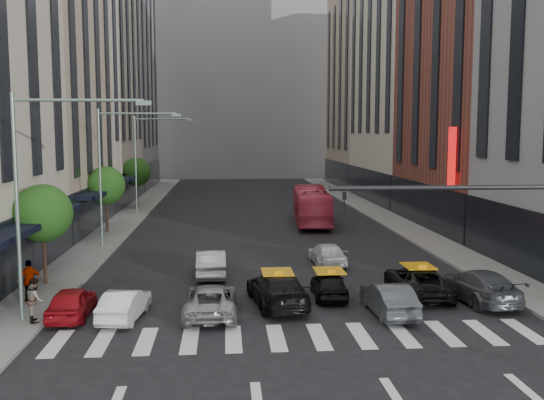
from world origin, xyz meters
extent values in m
plane|color=black|center=(0.00, 0.00, 0.00)|extent=(160.00, 160.00, 0.00)
cube|color=slate|center=(-11.50, 30.00, 0.07)|extent=(3.00, 96.00, 0.15)
cube|color=slate|center=(11.50, 30.00, 0.07)|extent=(3.00, 96.00, 0.15)
cube|color=tan|center=(-17.00, 28.00, 12.00)|extent=(8.00, 16.00, 24.00)
cube|color=beige|center=(-17.00, 46.00, 18.00)|extent=(8.00, 20.00, 36.00)
cube|color=gray|center=(-17.00, 65.00, 15.00)|extent=(8.00, 18.00, 30.00)
cube|color=brown|center=(17.00, 27.00, 13.00)|extent=(8.00, 18.00, 26.00)
cube|color=beige|center=(17.00, 46.00, 20.00)|extent=(8.00, 20.00, 40.00)
cube|color=tan|center=(17.00, 65.00, 14.00)|extent=(8.00, 18.00, 28.00)
cube|color=gray|center=(0.00, 85.00, 18.00)|extent=(30.00, 10.00, 36.00)
cylinder|color=black|center=(-11.80, 10.00, 1.72)|extent=(0.18, 0.18, 3.15)
sphere|color=#154112|center=(-11.80, 10.00, 3.66)|extent=(2.88, 2.88, 2.88)
cylinder|color=black|center=(-11.80, 26.00, 1.72)|extent=(0.18, 0.18, 3.15)
sphere|color=#154112|center=(-11.80, 26.00, 3.66)|extent=(2.88, 2.88, 2.88)
cylinder|color=black|center=(-11.80, 42.00, 1.72)|extent=(0.18, 0.18, 3.15)
sphere|color=#154112|center=(-11.80, 42.00, 3.66)|extent=(2.88, 2.88, 2.88)
cylinder|color=gray|center=(-11.00, 4.00, 4.65)|extent=(0.16, 0.16, 9.00)
cylinder|color=gray|center=(-8.50, 4.00, 8.85)|extent=(5.00, 0.12, 0.12)
cube|color=gray|center=(-6.00, 4.00, 8.75)|extent=(0.60, 0.25, 0.18)
cylinder|color=gray|center=(-11.00, 20.00, 4.65)|extent=(0.16, 0.16, 9.00)
cylinder|color=gray|center=(-8.50, 20.00, 8.85)|extent=(5.00, 0.12, 0.12)
cube|color=gray|center=(-6.00, 20.00, 8.75)|extent=(0.60, 0.25, 0.18)
cylinder|color=gray|center=(-11.00, 36.00, 4.65)|extent=(0.16, 0.16, 9.00)
cylinder|color=gray|center=(-8.50, 36.00, 8.85)|extent=(5.00, 0.12, 0.12)
cube|color=gray|center=(-6.00, 36.00, 8.75)|extent=(0.60, 0.25, 0.18)
cylinder|color=black|center=(5.50, -1.00, 5.80)|extent=(10.00, 0.16, 0.16)
imported|color=black|center=(1.00, -1.00, 5.30)|extent=(0.13, 0.16, 0.80)
cube|color=red|center=(12.60, 20.00, 6.00)|extent=(0.30, 0.70, 4.00)
imported|color=#A10E17|center=(-9.20, 4.64, 0.65)|extent=(1.55, 3.81, 1.29)
imported|color=silver|center=(-7.00, 4.28, 0.62)|extent=(1.78, 3.90, 1.24)
imported|color=#96969B|center=(-3.50, 4.50, 0.65)|extent=(2.21, 4.70, 1.30)
imported|color=black|center=(-0.60, 5.71, 0.75)|extent=(2.76, 5.39, 1.50)
imported|color=black|center=(1.90, 6.82, 0.62)|extent=(1.59, 3.71, 1.25)
imported|color=#3B3E42|center=(3.95, 4.04, 0.68)|extent=(1.61, 4.18, 1.36)
imported|color=black|center=(6.08, 6.78, 0.70)|extent=(2.47, 5.12, 1.41)
imported|color=#404448|center=(8.52, 5.63, 0.73)|extent=(2.58, 5.22, 1.46)
imported|color=#AAAAAF|center=(-3.64, 11.48, 0.72)|extent=(1.62, 4.39, 1.44)
imported|color=silver|center=(3.01, 13.90, 0.61)|extent=(1.88, 4.30, 1.23)
imported|color=#DC405B|center=(4.37, 29.70, 1.54)|extent=(3.45, 11.24, 3.08)
imported|color=gray|center=(-10.40, 3.76, 1.02)|extent=(0.91, 1.02, 1.74)
imported|color=gray|center=(-11.53, 6.75, 1.08)|extent=(1.18, 0.81, 1.86)
camera|label=1|loc=(-2.87, -20.25, 7.58)|focal=40.00mm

